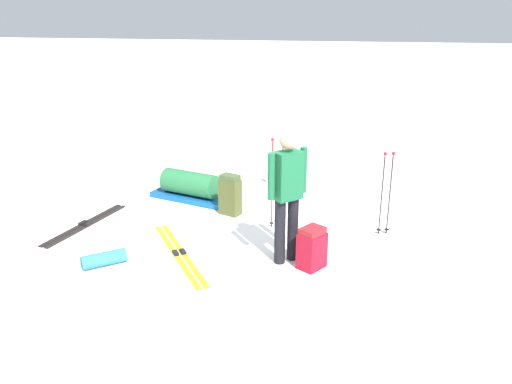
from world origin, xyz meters
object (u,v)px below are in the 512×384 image
object	(u,v)px
backpack_large_dark	(230,195)
ski_poles_planted_far	(386,189)
ski_pair_far	(86,224)
ski_poles_planted_near	(277,179)
gear_sled	(190,187)
thermos_bottle	(268,176)
skier_standing	(287,191)
sleeping_mat_rolled	(104,259)
backpack_bright	(312,248)
ski_pair_near	(179,254)

from	to	relation	value
backpack_large_dark	ski_poles_planted_far	xyz separation A→B (m)	(-2.31, 0.35, 0.36)
ski_pair_far	ski_poles_planted_far	bearing A→B (deg)	-174.14
backpack_large_dark	ski_pair_far	bearing A→B (deg)	21.48
ski_poles_planted_near	gear_sled	world-z (taller)	ski_poles_planted_near
backpack_large_dark	thermos_bottle	distance (m)	1.67
backpack_large_dark	thermos_bottle	xyz separation A→B (m)	(-0.34, -1.63, -0.19)
skier_standing	sleeping_mat_rolled	world-z (taller)	skier_standing
skier_standing	ski_poles_planted_near	bearing A→B (deg)	-76.11
ski_pair_far	ski_poles_planted_near	size ratio (longest dim) A/B	1.26
backpack_large_dark	ski_poles_planted_near	size ratio (longest dim) A/B	0.48
backpack_large_dark	backpack_bright	size ratio (longest dim) A/B	1.20
skier_standing	ski_pair_far	distance (m)	3.28
ski_pair_near	ski_pair_far	world-z (taller)	same
ski_poles_planted_far	ski_pair_far	bearing A→B (deg)	5.86
thermos_bottle	backpack_bright	bearing A→B (deg)	107.96
ski_pair_near	backpack_bright	size ratio (longest dim) A/B	3.23
backpack_large_dark	sleeping_mat_rolled	size ratio (longest dim) A/B	1.17
backpack_bright	thermos_bottle	bearing A→B (deg)	-72.04
ski_pair_far	backpack_bright	xyz separation A→B (m)	(-3.41, 0.76, 0.25)
ski_pair_far	thermos_bottle	bearing A→B (deg)	-134.41
skier_standing	ski_poles_planted_near	distance (m)	1.11
ski_pair_near	thermos_bottle	size ratio (longest dim) A/B	6.69
ski_poles_planted_near	thermos_bottle	world-z (taller)	ski_poles_planted_near
ski_pair_far	sleeping_mat_rolled	bearing A→B (deg)	125.88
backpack_bright	sleeping_mat_rolled	world-z (taller)	backpack_bright
sleeping_mat_rolled	ski_pair_near	bearing A→B (deg)	-151.53
backpack_large_dark	sleeping_mat_rolled	distance (m)	2.30
backpack_large_dark	ski_poles_planted_near	xyz separation A→B (m)	(-0.78, 0.37, 0.43)
sleeping_mat_rolled	skier_standing	bearing A→B (deg)	-166.75
backpack_bright	thermos_bottle	size ratio (longest dim) A/B	2.08
ski_poles_planted_near	sleeping_mat_rolled	distance (m)	2.62
ski_pair_near	thermos_bottle	distance (m)	3.21
backpack_large_dark	sleeping_mat_rolled	bearing A→B (deg)	58.45
skier_standing	backpack_large_dark	distance (m)	1.88
gear_sled	sleeping_mat_rolled	world-z (taller)	gear_sled
ski_pair_near	sleeping_mat_rolled	size ratio (longest dim) A/B	3.16
ski_pair_far	backpack_bright	world-z (taller)	backpack_bright
backpack_bright	sleeping_mat_rolled	size ratio (longest dim) A/B	0.98
skier_standing	ski_poles_planted_far	size ratio (longest dim) A/B	1.40
skier_standing	ski_poles_planted_far	xyz separation A→B (m)	(-1.27, -1.07, -0.28)
skier_standing	gear_sled	size ratio (longest dim) A/B	1.18
skier_standing	thermos_bottle	bearing A→B (deg)	-77.14
backpack_bright	ski_poles_planted_near	bearing A→B (deg)	-63.40
sleeping_mat_rolled	backpack_large_dark	bearing A→B (deg)	-121.55
sleeping_mat_rolled	thermos_bottle	bearing A→B (deg)	-113.33
ski_poles_planted_near	thermos_bottle	xyz separation A→B (m)	(0.43, -1.99, -0.62)
ski_pair_near	ski_poles_planted_far	world-z (taller)	ski_poles_planted_far
skier_standing	ski_pair_far	bearing A→B (deg)	-11.49
backpack_bright	gear_sled	world-z (taller)	backpack_bright
ski_pair_far	sleeping_mat_rolled	size ratio (longest dim) A/B	3.09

